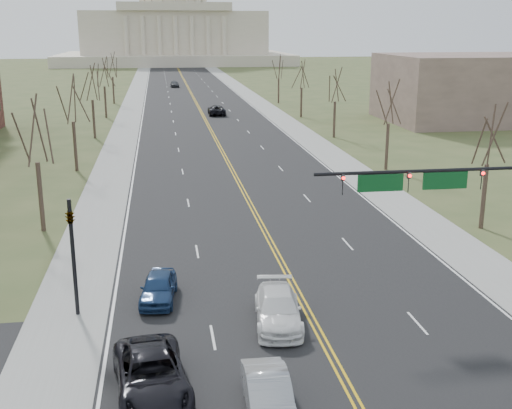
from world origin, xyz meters
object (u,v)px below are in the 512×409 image
object	(u,v)px
signal_left	(72,244)
car_sb_inner_lead	(268,396)
car_far_nb	(217,110)
car_far_sb	(175,84)
signal_mast	(443,190)
car_sb_outer_lead	(151,375)
car_sb_inner_second	(278,309)
car_sb_outer_second	(159,287)

from	to	relation	value
signal_left	car_sb_inner_lead	xyz separation A→B (m)	(8.03, -9.95, -2.94)
car_sb_inner_lead	car_far_nb	size ratio (longest dim) A/B	0.80
car_sb_inner_lead	car_far_sb	distance (m)	137.72
signal_mast	car_sb_outer_lead	bearing A→B (deg)	-152.57
car_sb_outer_lead	car_sb_inner_second	size ratio (longest dim) A/B	1.11
car_sb_outer_lead	car_far_sb	bearing A→B (deg)	81.29
car_far_nb	car_sb_inner_lead	bearing A→B (deg)	86.93
signal_mast	car_far_sb	bearing A→B (deg)	94.74
car_far_sb	car_far_nb	bearing A→B (deg)	-86.68
signal_mast	car_sb_outer_second	xyz separation A→B (m)	(-14.90, 1.11, -5.02)
signal_mast	car_sb_inner_lead	bearing A→B (deg)	-137.65
car_sb_outer_lead	car_sb_outer_second	bearing A→B (deg)	81.32
signal_mast	signal_left	distance (m)	19.06
car_sb_outer_lead	car_far_sb	size ratio (longest dim) A/B	1.24
car_sb_outer_second	car_sb_inner_second	bearing A→B (deg)	-25.84
car_sb_outer_lead	car_far_sb	distance (m)	135.74
car_sb_inner_lead	car_sb_outer_lead	size ratio (longest dim) A/B	0.79
signal_mast	car_sb_inner_second	bearing A→B (deg)	-164.56
signal_left	car_sb_outer_lead	size ratio (longest dim) A/B	1.01
car_sb_inner_second	car_far_sb	size ratio (longest dim) A/B	1.12
car_sb_inner_lead	car_sb_outer_lead	world-z (taller)	car_sb_outer_lead
signal_left	car_sb_inner_second	bearing A→B (deg)	-14.60
car_sb_inner_lead	car_far_nb	xyz separation A→B (m)	(5.75, 85.15, 0.04)
signal_left	car_sb_inner_lead	bearing A→B (deg)	-51.10
signal_mast	car_sb_inner_lead	distance (m)	15.59
car_sb_outer_lead	car_sb_inner_second	distance (m)	8.05
signal_left	car_sb_outer_second	world-z (taller)	signal_left
car_far_nb	car_far_sb	distance (m)	52.85
signal_left	car_sb_inner_second	size ratio (longest dim) A/B	1.13
signal_mast	signal_left	bearing A→B (deg)	180.00
car_sb_inner_lead	car_sb_inner_second	xyz separation A→B (m)	(1.72, 7.41, 0.01)
signal_left	car_sb_inner_second	world-z (taller)	signal_left
car_sb_outer_lead	car_far_nb	world-z (taller)	car_sb_outer_lead
signal_left	car_sb_outer_lead	bearing A→B (deg)	-64.63
car_sb_inner_second	car_far_nb	xyz separation A→B (m)	(4.02, 77.74, 0.04)
signal_left	car_far_sb	distance (m)	128.08
car_sb_outer_second	car_far_sb	distance (m)	126.73
signal_mast	car_sb_inner_lead	size ratio (longest dim) A/B	2.61
signal_mast	car_far_sb	size ratio (longest dim) A/B	2.54
signal_left	signal_mast	bearing A→B (deg)	-0.00
signal_left	car_sb_inner_lead	distance (m)	13.12
car_sb_inner_second	car_sb_outer_second	world-z (taller)	car_sb_inner_second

